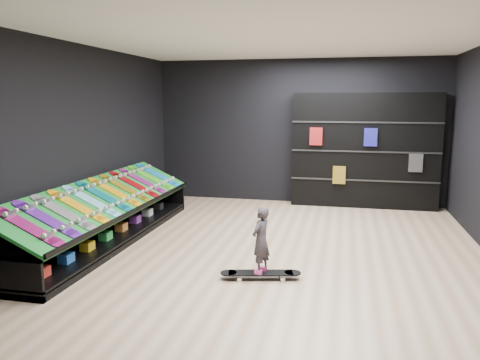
% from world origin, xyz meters
% --- Properties ---
extents(floor, '(6.00, 7.00, 0.01)m').
position_xyz_m(floor, '(0.00, 0.00, 0.00)').
color(floor, tan).
rests_on(floor, ground).
extents(ceiling, '(6.00, 7.00, 0.01)m').
position_xyz_m(ceiling, '(0.00, 0.00, 3.00)').
color(ceiling, white).
rests_on(ceiling, ground).
extents(wall_back, '(6.00, 0.02, 3.00)m').
position_xyz_m(wall_back, '(0.00, 3.50, 1.50)').
color(wall_back, black).
rests_on(wall_back, ground).
extents(wall_front, '(6.00, 0.02, 3.00)m').
position_xyz_m(wall_front, '(0.00, -3.50, 1.50)').
color(wall_front, black).
rests_on(wall_front, ground).
extents(wall_left, '(0.02, 7.00, 3.00)m').
position_xyz_m(wall_left, '(-3.00, 0.00, 1.50)').
color(wall_left, black).
rests_on(wall_left, ground).
extents(display_rack, '(0.90, 4.50, 0.50)m').
position_xyz_m(display_rack, '(-2.55, 0.00, 0.25)').
color(display_rack, black).
rests_on(display_rack, ground).
extents(turf_ramp, '(0.92, 4.50, 0.46)m').
position_xyz_m(turf_ramp, '(-2.50, 0.00, 0.71)').
color(turf_ramp, '#10691F').
rests_on(turf_ramp, display_rack).
extents(back_shelving, '(2.88, 0.34, 2.30)m').
position_xyz_m(back_shelving, '(1.37, 3.32, 1.15)').
color(back_shelving, black).
rests_on(back_shelving, ground).
extents(floor_skateboard, '(1.00, 0.43, 0.09)m').
position_xyz_m(floor_skateboard, '(0.04, -1.04, 0.04)').
color(floor_skateboard, black).
rests_on(floor_skateboard, ground).
extents(child, '(0.19, 0.22, 0.49)m').
position_xyz_m(child, '(0.04, -1.04, 0.33)').
color(child, black).
rests_on(child, floor_skateboard).
extents(display_board_0, '(0.93, 0.22, 0.50)m').
position_xyz_m(display_board_0, '(-2.49, -1.90, 0.74)').
color(display_board_0, '#E5198C').
rests_on(display_board_0, turf_ramp).
extents(display_board_1, '(0.93, 0.22, 0.50)m').
position_xyz_m(display_board_1, '(-2.49, -1.55, 0.74)').
color(display_board_1, purple).
rests_on(display_board_1, turf_ramp).
extents(display_board_2, '(0.93, 0.22, 0.50)m').
position_xyz_m(display_board_2, '(-2.49, -1.21, 0.74)').
color(display_board_2, black).
rests_on(display_board_2, turf_ramp).
extents(display_board_3, '(0.93, 0.22, 0.50)m').
position_xyz_m(display_board_3, '(-2.49, -0.86, 0.74)').
color(display_board_3, orange).
rests_on(display_board_3, turf_ramp).
extents(display_board_4, '(0.93, 0.22, 0.50)m').
position_xyz_m(display_board_4, '(-2.49, -0.52, 0.74)').
color(display_board_4, '#0CB2E5').
rests_on(display_board_4, turf_ramp).
extents(display_board_5, '(0.93, 0.22, 0.50)m').
position_xyz_m(display_board_5, '(-2.49, -0.17, 0.74)').
color(display_board_5, '#0C8C99').
rests_on(display_board_5, turf_ramp).
extents(display_board_6, '(0.93, 0.22, 0.50)m').
position_xyz_m(display_board_6, '(-2.49, 0.17, 0.74)').
color(display_board_6, yellow).
rests_on(display_board_6, turf_ramp).
extents(display_board_7, '(0.93, 0.22, 0.50)m').
position_xyz_m(display_board_7, '(-2.49, 0.52, 0.74)').
color(display_board_7, yellow).
rests_on(display_board_7, turf_ramp).
extents(display_board_8, '(0.93, 0.22, 0.50)m').
position_xyz_m(display_board_8, '(-2.49, 0.86, 0.74)').
color(display_board_8, red).
rests_on(display_board_8, turf_ramp).
extents(display_board_9, '(0.93, 0.22, 0.50)m').
position_xyz_m(display_board_9, '(-2.49, 1.21, 0.74)').
color(display_board_9, '#2626BF').
rests_on(display_board_9, turf_ramp).
extents(display_board_10, '(0.93, 0.22, 0.50)m').
position_xyz_m(display_board_10, '(-2.49, 1.55, 0.74)').
color(display_board_10, green).
rests_on(display_board_10, turf_ramp).
extents(display_board_11, '(0.93, 0.22, 0.50)m').
position_xyz_m(display_board_11, '(-2.49, 1.90, 0.74)').
color(display_board_11, blue).
rests_on(display_board_11, turf_ramp).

